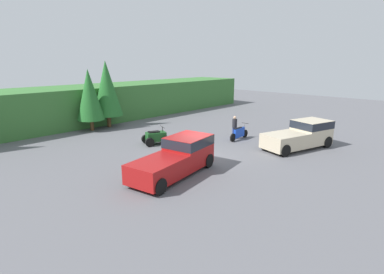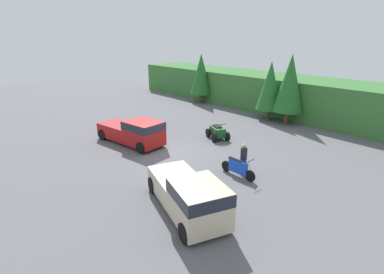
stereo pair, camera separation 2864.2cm
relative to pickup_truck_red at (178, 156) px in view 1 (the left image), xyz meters
name	(u,v)px [view 1 (the left image)]	position (x,y,z in m)	size (l,w,h in m)	color
ground_plane	(200,159)	(2.59, 0.75, -0.98)	(80.00, 80.00, 0.00)	#5B5B60
hillside_backdrop	(75,105)	(2.59, 16.75, 0.77)	(44.00, 6.00, 3.51)	#387033
tree_mid_left	(89,95)	(2.05, 12.86, 2.13)	(2.32, 2.32, 5.28)	brown
tree_mid_right	(107,88)	(3.88, 13.07, 2.53)	(2.63, 2.63, 5.97)	brown
pickup_truck_red	(178,156)	(0.00, 0.00, 0.00)	(5.63, 2.86, 1.86)	maroon
pickup_truck_second	(302,134)	(9.33, -2.80, 0.00)	(5.53, 3.39, 1.86)	beige
dirt_bike	(239,133)	(8.18, 1.64, -0.49)	(2.32, 0.60, 1.18)	black
quad_atv	(156,137)	(2.96, 5.34, -0.48)	(2.23, 1.89, 1.26)	black
rider_person	(235,126)	(8.17, 2.09, -0.01)	(0.40, 0.40, 1.79)	navy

